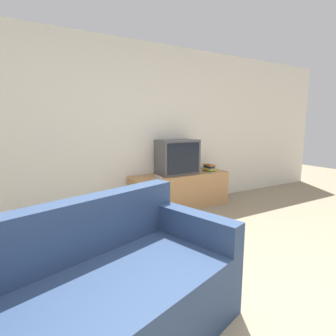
{
  "coord_description": "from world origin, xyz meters",
  "views": [
    {
      "loc": [
        -1.39,
        -0.79,
        1.38
      ],
      "look_at": [
        0.41,
        2.36,
        0.76
      ],
      "focal_mm": 28.0,
      "sensor_mm": 36.0,
      "label": 1
    }
  ],
  "objects_px": {
    "remote_on_stand": "(158,177)",
    "book_stack": "(209,168)",
    "television": "(177,157)",
    "tv_stand": "(180,191)",
    "couch": "(96,307)"
  },
  "relations": [
    {
      "from": "couch",
      "to": "book_stack",
      "type": "distance_m",
      "value": 3.31
    },
    {
      "from": "television",
      "to": "couch",
      "type": "bearing_deg",
      "value": -131.41
    },
    {
      "from": "tv_stand",
      "to": "television",
      "type": "height_order",
      "value": "television"
    },
    {
      "from": "book_stack",
      "to": "remote_on_stand",
      "type": "distance_m",
      "value": 1.05
    },
    {
      "from": "television",
      "to": "tv_stand",
      "type": "bearing_deg",
      "value": -44.81
    },
    {
      "from": "couch",
      "to": "book_stack",
      "type": "height_order",
      "value": "couch"
    },
    {
      "from": "tv_stand",
      "to": "book_stack",
      "type": "bearing_deg",
      "value": -1.76
    },
    {
      "from": "tv_stand",
      "to": "television",
      "type": "xyz_separation_m",
      "value": [
        -0.04,
        0.04,
        0.56
      ]
    },
    {
      "from": "television",
      "to": "couch",
      "type": "distance_m",
      "value": 2.94
    },
    {
      "from": "television",
      "to": "remote_on_stand",
      "type": "height_order",
      "value": "television"
    },
    {
      "from": "television",
      "to": "remote_on_stand",
      "type": "xyz_separation_m",
      "value": [
        -0.43,
        -0.14,
        -0.27
      ]
    },
    {
      "from": "tv_stand",
      "to": "remote_on_stand",
      "type": "distance_m",
      "value": 0.56
    },
    {
      "from": "television",
      "to": "couch",
      "type": "relative_size",
      "value": 0.33
    },
    {
      "from": "remote_on_stand",
      "to": "book_stack",
      "type": "bearing_deg",
      "value": 4.73
    },
    {
      "from": "book_stack",
      "to": "couch",
      "type": "bearing_deg",
      "value": -140.09
    }
  ]
}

